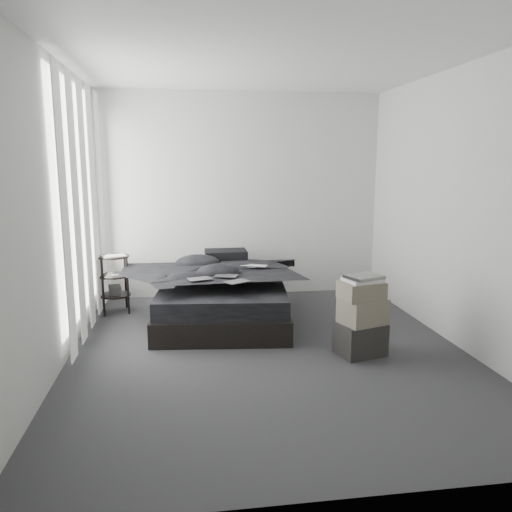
{
  "coord_description": "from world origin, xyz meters",
  "views": [
    {
      "loc": [
        -0.75,
        -4.32,
        1.71
      ],
      "look_at": [
        0.0,
        0.8,
        0.75
      ],
      "focal_mm": 35.0,
      "sensor_mm": 36.0,
      "label": 1
    }
  ],
  "objects": [
    {
      "name": "floor",
      "position": [
        0.0,
        0.0,
        0.0
      ],
      "size": [
        3.6,
        4.2,
        0.01
      ],
      "primitive_type": "cube",
      "color": "#333335",
      "rests_on": "ground"
    },
    {
      "name": "ceiling",
      "position": [
        0.0,
        0.0,
        2.6
      ],
      "size": [
        3.6,
        4.2,
        0.01
      ],
      "primitive_type": "cube",
      "color": "white",
      "rests_on": "ground"
    },
    {
      "name": "wall_back",
      "position": [
        0.0,
        2.1,
        1.3
      ],
      "size": [
        3.6,
        0.01,
        2.6
      ],
      "primitive_type": "cube",
      "color": "silver",
      "rests_on": "ground"
    },
    {
      "name": "wall_front",
      "position": [
        0.0,
        -2.1,
        1.3
      ],
      "size": [
        3.6,
        0.01,
        2.6
      ],
      "primitive_type": "cube",
      "color": "silver",
      "rests_on": "ground"
    },
    {
      "name": "wall_left",
      "position": [
        -1.8,
        0.0,
        1.3
      ],
      "size": [
        0.01,
        4.2,
        2.6
      ],
      "primitive_type": "cube",
      "color": "silver",
      "rests_on": "ground"
    },
    {
      "name": "wall_right",
      "position": [
        1.8,
        0.0,
        1.3
      ],
      "size": [
        0.01,
        4.2,
        2.6
      ],
      "primitive_type": "cube",
      "color": "silver",
      "rests_on": "ground"
    },
    {
      "name": "window_left",
      "position": [
        -1.78,
        0.9,
        1.35
      ],
      "size": [
        0.02,
        2.0,
        2.3
      ],
      "primitive_type": "cube",
      "color": "white",
      "rests_on": "wall_left"
    },
    {
      "name": "curtain_left",
      "position": [
        -1.73,
        0.9,
        1.28
      ],
      "size": [
        0.06,
        2.12,
        2.48
      ],
      "primitive_type": "cube",
      "color": "white",
      "rests_on": "wall_left"
    },
    {
      "name": "bed",
      "position": [
        -0.34,
        1.0,
        0.12
      ],
      "size": [
        1.54,
        1.93,
        0.24
      ],
      "primitive_type": "cube",
      "rotation": [
        0.0,
        0.0,
        -0.11
      ],
      "color": "black",
      "rests_on": "floor"
    },
    {
      "name": "mattress",
      "position": [
        -0.34,
        1.0,
        0.34
      ],
      "size": [
        1.48,
        1.87,
        0.19
      ],
      "primitive_type": "cube",
      "rotation": [
        0.0,
        0.0,
        -0.11
      ],
      "color": "black",
      "rests_on": "bed"
    },
    {
      "name": "duvet",
      "position": [
        -0.34,
        0.96,
        0.54
      ],
      "size": [
        1.48,
        1.66,
        0.21
      ],
      "primitive_type": "imported",
      "rotation": [
        0.0,
        0.0,
        -0.11
      ],
      "color": "black",
      "rests_on": "mattress"
    },
    {
      "name": "pillow_lower",
      "position": [
        -0.31,
        1.69,
        0.5
      ],
      "size": [
        0.57,
        0.42,
        0.12
      ],
      "primitive_type": "cube",
      "rotation": [
        0.0,
        0.0,
        -0.11
      ],
      "color": "black",
      "rests_on": "mattress"
    },
    {
      "name": "pillow_upper",
      "position": [
        -0.25,
        1.67,
        0.61
      ],
      "size": [
        0.51,
        0.35,
        0.11
      ],
      "primitive_type": "cube",
      "rotation": [
        0.0,
        0.0,
        -0.0
      ],
      "color": "black",
      "rests_on": "pillow_lower"
    },
    {
      "name": "laptop",
      "position": [
        -0.0,
        1.01,
        0.65
      ],
      "size": [
        0.34,
        0.29,
        0.02
      ],
      "primitive_type": "imported",
      "rotation": [
        0.0,
        0.0,
        -0.42
      ],
      "color": "silver",
      "rests_on": "duvet"
    },
    {
      "name": "comic_a",
      "position": [
        -0.6,
        0.55,
        0.65
      ],
      "size": [
        0.26,
        0.2,
        0.01
      ],
      "primitive_type": "cube",
      "rotation": [
        0.0,
        0.0,
        0.28
      ],
      "color": "black",
      "rests_on": "duvet"
    },
    {
      "name": "comic_b",
      "position": [
        -0.33,
        0.65,
        0.65
      ],
      "size": [
        0.26,
        0.21,
        0.01
      ],
      "primitive_type": "cube",
      "rotation": [
        0.0,
        0.0,
        -0.32
      ],
      "color": "black",
      "rests_on": "duvet"
    },
    {
      "name": "comic_c",
      "position": [
        -0.25,
        0.38,
        0.66
      ],
      "size": [
        0.27,
        0.24,
        0.01
      ],
      "primitive_type": "cube",
      "rotation": [
        0.0,
        0.0,
        0.5
      ],
      "color": "black",
      "rests_on": "duvet"
    },
    {
      "name": "side_stand",
      "position": [
        -1.56,
        1.48,
        0.33
      ],
      "size": [
        0.42,
        0.42,
        0.66
      ],
      "primitive_type": "cylinder",
      "rotation": [
        0.0,
        0.0,
        0.2
      ],
      "color": "black",
      "rests_on": "floor"
    },
    {
      "name": "papers",
      "position": [
        -1.55,
        1.48,
        0.67
      ],
      "size": [
        0.31,
        0.27,
        0.01
      ],
      "primitive_type": "cube",
      "rotation": [
        0.0,
        0.0,
        0.38
      ],
      "color": "white",
      "rests_on": "side_stand"
    },
    {
      "name": "floor_books",
      "position": [
        -0.92,
        1.12,
        0.07
      ],
      "size": [
        0.15,
        0.21,
        0.15
      ],
      "primitive_type": "cube",
      "rotation": [
        0.0,
        0.0,
        -0.01
      ],
      "color": "black",
      "rests_on": "floor"
    },
    {
      "name": "box_lower",
      "position": [
        0.81,
        -0.19,
        0.15
      ],
      "size": [
        0.47,
        0.4,
        0.3
      ],
      "primitive_type": "cube",
      "rotation": [
        0.0,
        0.0,
        0.25
      ],
      "color": "black",
      "rests_on": "floor"
    },
    {
      "name": "box_mid",
      "position": [
        0.82,
        -0.2,
        0.41
      ],
      "size": [
        0.45,
        0.4,
        0.23
      ],
      "primitive_type": "cube",
      "rotation": [
        0.0,
        0.0,
        0.32
      ],
      "color": "#6A6454",
      "rests_on": "box_lower"
    },
    {
      "name": "box_upper",
      "position": [
        0.8,
        -0.19,
        0.6
      ],
      "size": [
        0.41,
        0.35,
        0.16
      ],
      "primitive_type": "cube",
      "rotation": [
        0.0,
        0.0,
        0.2
      ],
      "color": "#6A6454",
      "rests_on": "box_mid"
    },
    {
      "name": "art_book_white",
      "position": [
        0.81,
        -0.19,
        0.69
      ],
      "size": [
        0.36,
        0.31,
        0.03
      ],
      "primitive_type": "cube",
      "rotation": [
        0.0,
        0.0,
        0.25
      ],
      "color": "silver",
      "rests_on": "box_upper"
    },
    {
      "name": "art_book_snake",
      "position": [
        0.82,
        -0.2,
        0.72
      ],
      "size": [
        0.36,
        0.32,
        0.03
      ],
      "primitive_type": "cube",
      "rotation": [
        0.0,
        0.0,
        0.36
      ],
      "color": "silver",
      "rests_on": "art_book_white"
    }
  ]
}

